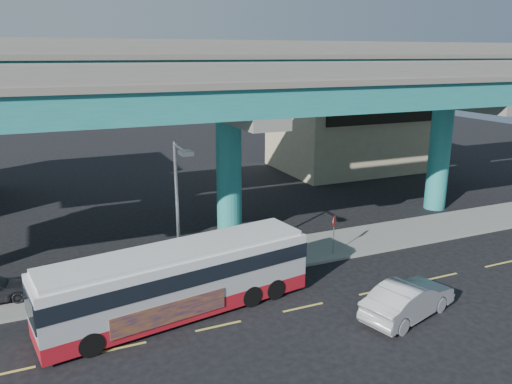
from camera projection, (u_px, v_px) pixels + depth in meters
name	position (u px, v px, depth m)	size (l,w,h in m)	color
ground	(300.00, 304.00, 22.52)	(120.00, 120.00, 0.00)	black
sidewalk	(252.00, 259.00, 27.36)	(70.00, 4.00, 0.15)	gray
lane_markings	(303.00, 307.00, 22.25)	(58.00, 0.12, 0.01)	#D8C64C
viaduct	(227.00, 87.00, 28.13)	(52.00, 12.40, 11.70)	#20767C
building_beige	(351.00, 132.00, 48.80)	(14.00, 10.23, 7.00)	#C3AE8B
transit_bus	(179.00, 278.00, 21.33)	(12.10, 4.43, 3.04)	#A5131E
sedan	(408.00, 299.00, 21.31)	(5.11, 3.02, 1.59)	#AFAFB4
street_lamp	(180.00, 195.00, 22.60)	(0.50, 2.33, 7.01)	gray
stop_sign	(334.00, 227.00, 27.41)	(0.51, 0.49, 2.25)	gray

